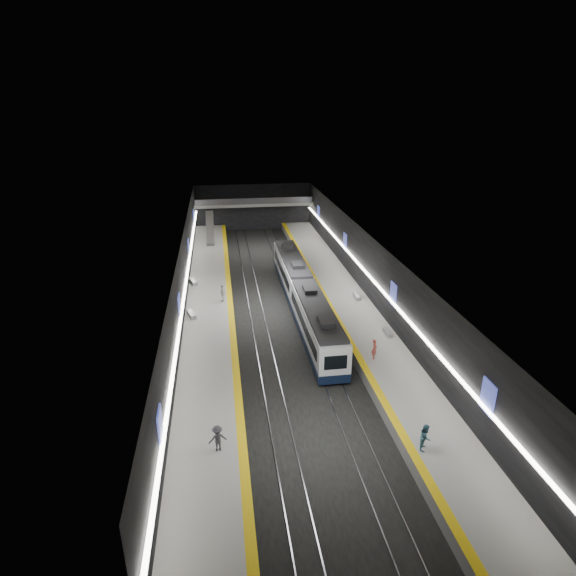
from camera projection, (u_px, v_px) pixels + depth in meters
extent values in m
plane|color=black|center=(279.00, 310.00, 53.12)|extent=(70.00, 70.00, 0.00)
cube|color=beige|center=(278.00, 240.00, 50.17)|extent=(20.00, 70.00, 0.04)
cube|color=black|center=(184.00, 280.00, 50.31)|extent=(0.04, 70.00, 8.00)
cube|color=black|center=(368.00, 271.00, 52.99)|extent=(0.04, 70.00, 8.00)
cube|color=black|center=(253.00, 207.00, 83.84)|extent=(20.00, 0.04, 8.00)
cube|color=black|center=(388.00, 570.00, 19.46)|extent=(20.00, 0.04, 8.00)
cube|color=slate|center=(210.00, 309.00, 51.93)|extent=(5.00, 70.00, 1.00)
cube|color=#AAAAA5|center=(210.00, 305.00, 51.74)|extent=(5.00, 70.00, 0.02)
cube|color=yellow|center=(230.00, 304.00, 52.04)|extent=(0.60, 70.00, 0.02)
cube|color=slate|center=(345.00, 302.00, 53.95)|extent=(5.00, 70.00, 1.00)
cube|color=#AAAAA5|center=(345.00, 297.00, 53.76)|extent=(5.00, 70.00, 0.02)
cube|color=yellow|center=(326.00, 298.00, 53.46)|extent=(0.60, 70.00, 0.02)
cube|color=gray|center=(250.00, 311.00, 52.67)|extent=(0.08, 70.00, 0.12)
cube|color=gray|center=(263.00, 310.00, 52.86)|extent=(0.08, 70.00, 0.12)
cube|color=gray|center=(295.00, 308.00, 53.34)|extent=(0.08, 70.00, 0.12)
cube|color=gray|center=(307.00, 307.00, 53.53)|extent=(0.08, 70.00, 0.12)
cube|color=#0D1932|center=(316.00, 337.00, 45.41)|extent=(2.65, 15.00, 0.80)
cube|color=white|center=(317.00, 321.00, 44.81)|extent=(2.65, 15.00, 2.50)
cube|color=black|center=(317.00, 307.00, 44.29)|extent=(2.44, 14.25, 0.30)
cube|color=black|center=(317.00, 321.00, 44.79)|extent=(2.69, 13.20, 1.00)
cube|color=black|center=(336.00, 363.00, 37.91)|extent=(1.85, 0.05, 1.20)
cube|color=#0D1932|center=(292.00, 281.00, 59.21)|extent=(2.65, 15.00, 0.80)
cube|color=white|center=(292.00, 269.00, 58.60)|extent=(2.65, 15.00, 2.50)
cube|color=black|center=(292.00, 258.00, 58.09)|extent=(2.44, 14.25, 0.30)
cube|color=black|center=(292.00, 268.00, 58.59)|extent=(2.69, 13.20, 1.00)
cube|color=black|center=(303.00, 292.00, 51.71)|extent=(1.85, 0.05, 1.20)
cube|color=#3B47B2|center=(160.00, 427.00, 27.14)|extent=(0.10, 1.50, 2.20)
cube|color=#3B47B2|center=(179.00, 306.00, 42.77)|extent=(0.10, 1.50, 2.20)
cube|color=#3B47B2|center=(189.00, 248.00, 59.33)|extent=(0.10, 1.50, 2.20)
cube|color=#3B47B2|center=(194.00, 217.00, 74.97)|extent=(0.10, 1.50, 2.20)
cube|color=#3B47B2|center=(488.00, 397.00, 29.80)|extent=(0.10, 1.50, 2.20)
cube|color=#3B47B2|center=(393.00, 294.00, 45.44)|extent=(0.10, 1.50, 2.20)
cube|color=#3B47B2|center=(345.00, 242.00, 62.00)|extent=(0.10, 1.50, 2.20)
cube|color=#3B47B2|center=(318.00, 213.00, 77.63)|extent=(0.10, 1.50, 2.20)
cube|color=white|center=(186.00, 282.00, 50.41)|extent=(0.25, 68.60, 0.12)
cube|color=white|center=(367.00, 273.00, 53.04)|extent=(0.25, 68.60, 0.12)
cube|color=gray|center=(254.00, 204.00, 81.63)|extent=(20.00, 3.00, 0.50)
cube|color=#47474C|center=(255.00, 201.00, 80.02)|extent=(19.60, 0.08, 1.00)
cube|color=#99999E|center=(210.00, 228.00, 74.96)|extent=(1.20, 7.50, 3.92)
cube|color=#99999E|center=(191.00, 314.00, 49.00)|extent=(1.07, 1.99, 0.47)
cube|color=#99999E|center=(193.00, 282.00, 57.67)|extent=(1.12, 2.02, 0.48)
cube|color=#99999E|center=(388.00, 332.00, 45.28)|extent=(0.50, 1.68, 0.41)
cube|color=#99999E|center=(357.00, 296.00, 53.53)|extent=(0.63, 1.93, 0.46)
imported|color=#D6564F|center=(374.00, 349.00, 40.89)|extent=(0.62, 0.76, 1.79)
imported|color=teal|center=(425.00, 437.00, 30.27)|extent=(1.06, 1.11, 1.81)
imported|color=beige|center=(222.00, 293.00, 52.36)|extent=(0.54, 1.17, 1.95)
imported|color=#3F3F47|center=(218.00, 438.00, 30.15)|extent=(1.28, 0.91, 1.80)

